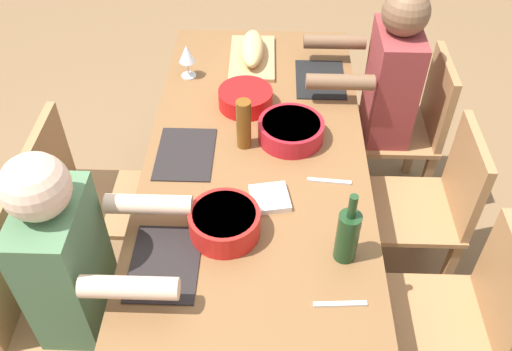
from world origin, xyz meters
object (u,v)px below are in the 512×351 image
object	(u,v)px
chair_near_right	(411,124)
wine_bottle	(348,235)
cutting_board	(252,58)
wine_glass	(187,55)
serving_bowl_fruit	(245,97)
serving_bowl_greens	(291,129)
chair_near_center	(433,204)
chair_far_center	(82,195)
chair_near_left	(463,314)
dining_table	(256,170)
diner_near_right	(382,88)
chair_far_left	(43,302)
beer_bottle	(244,124)
bread_loaf	(252,48)
serving_bowl_salad	(225,222)
diner_far_left	(80,269)
napkin_stack	(270,198)

from	to	relation	value
chair_near_right	wine_bottle	world-z (taller)	wine_bottle
cutting_board	wine_glass	world-z (taller)	wine_glass
serving_bowl_fruit	cutting_board	distance (m)	0.38
serving_bowl_greens	chair_near_center	bearing A→B (deg)	-100.27
chair_far_center	chair_near_left	bearing A→B (deg)	-109.67
dining_table	wine_bottle	world-z (taller)	wine_bottle
diner_near_right	chair_far_left	bearing A→B (deg)	129.07
serving_bowl_greens	wine_glass	distance (m)	0.66
chair_far_left	serving_bowl_greens	bearing A→B (deg)	-53.89
wine_bottle	cutting_board	bearing A→B (deg)	16.45
chair_far_center	chair_near_center	bearing A→B (deg)	-90.00
beer_bottle	dining_table	bearing A→B (deg)	-141.92
dining_table	serving_bowl_fruit	xyz separation A→B (m)	(0.34, 0.06, 0.13)
chair_near_center	cutting_board	world-z (taller)	chair_near_center
serving_bowl_greens	wine_bottle	size ratio (longest dim) A/B	0.94
chair_near_left	chair_far_left	distance (m)	1.54
chair_far_center	chair_far_left	bearing A→B (deg)	180.00
serving_bowl_fruit	wine_bottle	xyz separation A→B (m)	(-0.83, -0.37, 0.06)
chair_far_left	chair_far_center	xyz separation A→B (m)	(0.55, 0.00, 0.00)
chair_near_center	bread_loaf	distance (m)	1.13
chair_near_left	wine_bottle	distance (m)	0.59
cutting_board	serving_bowl_salad	bearing A→B (deg)	177.27
chair_far_left	chair_near_center	bearing A→B (deg)	-70.33
serving_bowl_fruit	cutting_board	xyz separation A→B (m)	(0.38, -0.02, -0.04)
chair_near_right	cutting_board	bearing A→B (deg)	78.50
dining_table	chair_far_left	xyz separation A→B (m)	(-0.55, 0.77, -0.18)
serving_bowl_salad	beer_bottle	bearing A→B (deg)	-5.35
bread_loaf	chair_near_center	bearing A→B (deg)	-131.39
diner_far_left	chair_near_right	bearing A→B (deg)	-50.93
chair_near_right	wine_bottle	bearing A→B (deg)	156.53
chair_near_center	chair_near_right	bearing A→B (deg)	0.00
diner_near_right	chair_near_left	size ratio (longest dim) A/B	1.41
diner_near_right	diner_far_left	xyz separation A→B (m)	(-1.10, 1.17, 0.00)
chair_far_left	napkin_stack	bearing A→B (deg)	-69.87
wine_bottle	chair_far_left	bearing A→B (deg)	92.86
dining_table	diner_near_right	bearing A→B (deg)	-46.79
dining_table	chair_near_right	size ratio (longest dim) A/B	2.35
diner_near_right	serving_bowl_salad	bearing A→B (deg)	144.54
chair_far_center	serving_bowl_fruit	distance (m)	0.84
serving_bowl_greens	cutting_board	size ratio (longest dim) A/B	0.68
cutting_board	dining_table	bearing A→B (deg)	-176.62
chair_far_center	beer_bottle	xyz separation A→B (m)	(0.07, -0.72, 0.37)
dining_table	chair_near_center	size ratio (longest dim) A/B	2.35
chair_far_center	bread_loaf	bearing A→B (deg)	-45.48
chair_near_left	chair_near_right	bearing A→B (deg)	0.00
cutting_board	napkin_stack	size ratio (longest dim) A/B	2.86
serving_bowl_salad	cutting_board	size ratio (longest dim) A/B	0.62
dining_table	chair_near_right	distance (m)	0.96
napkin_stack	diner_near_right	bearing A→B (deg)	-33.46
napkin_stack	wine_glass	bearing A→B (deg)	26.36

